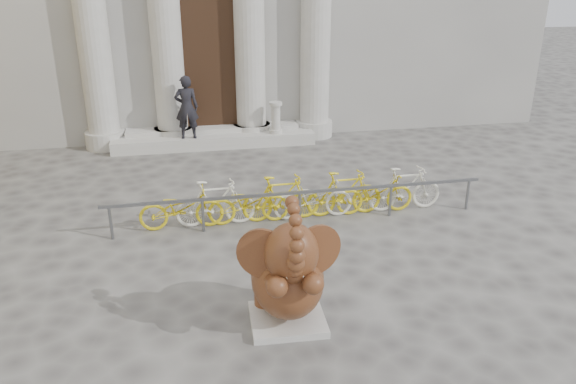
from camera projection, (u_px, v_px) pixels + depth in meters
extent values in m
plane|color=#474442|center=(261.00, 324.00, 8.49)|extent=(80.00, 80.00, 0.00)
cube|color=black|center=(210.00, 66.00, 16.67)|extent=(2.40, 0.16, 4.00)
cylinder|color=#A8A59E|center=(89.00, 7.00, 15.35)|extent=(0.90, 0.90, 8.00)
cylinder|color=#A8A59E|center=(164.00, 6.00, 15.71)|extent=(0.90, 0.90, 8.00)
cylinder|color=#A8A59E|center=(249.00, 5.00, 16.14)|extent=(0.90, 0.90, 8.00)
cylinder|color=#A8A59E|center=(316.00, 5.00, 16.51)|extent=(0.90, 0.90, 8.00)
cube|color=#A8A59E|center=(214.00, 139.00, 16.98)|extent=(6.00, 1.20, 0.36)
cube|color=#A8A59E|center=(287.00, 319.00, 8.50)|extent=(1.16, 1.05, 0.11)
ellipsoid|color=black|center=(285.00, 288.00, 8.58)|extent=(0.98, 0.93, 0.71)
ellipsoid|color=black|center=(287.00, 278.00, 8.26)|extent=(1.13, 1.39, 1.16)
cylinder|color=black|center=(265.00, 296.00, 8.75)|extent=(0.35, 0.35, 0.29)
cylinder|color=black|center=(303.00, 293.00, 8.83)|extent=(0.35, 0.35, 0.29)
cylinder|color=black|center=(274.00, 282.00, 7.74)|extent=(0.30, 0.68, 0.44)
cylinder|color=black|center=(309.00, 279.00, 7.81)|extent=(0.30, 0.68, 0.44)
ellipsoid|color=black|center=(292.00, 253.00, 7.66)|extent=(0.79, 0.75, 0.89)
cylinder|color=black|center=(263.00, 254.00, 7.75)|extent=(0.73, 0.32, 0.76)
cylinder|color=black|center=(317.00, 250.00, 7.86)|extent=(0.74, 0.25, 0.76)
cone|color=beige|center=(284.00, 274.00, 7.51)|extent=(0.13, 0.27, 0.12)
cone|color=beige|center=(304.00, 272.00, 7.54)|extent=(0.15, 0.27, 0.12)
cube|color=slate|center=(300.00, 192.00, 11.57)|extent=(8.00, 0.06, 0.06)
cylinder|color=slate|center=(111.00, 223.00, 11.01)|extent=(0.06, 0.06, 0.70)
cylinder|color=slate|center=(203.00, 216.00, 11.34)|extent=(0.06, 0.06, 0.70)
cylinder|color=slate|center=(300.00, 208.00, 11.70)|extent=(0.06, 0.06, 0.70)
cylinder|color=slate|center=(390.00, 201.00, 12.06)|extent=(0.06, 0.06, 0.70)
cylinder|color=slate|center=(467.00, 195.00, 12.39)|extent=(0.06, 0.06, 0.70)
imported|color=yellow|center=(181.00, 206.00, 11.43)|extent=(1.70, 0.50, 1.00)
imported|color=beige|center=(215.00, 203.00, 11.56)|extent=(1.66, 0.47, 1.00)
imported|color=yellow|center=(248.00, 201.00, 11.68)|extent=(1.70, 0.50, 1.00)
imported|color=yellow|center=(281.00, 198.00, 11.81)|extent=(1.66, 0.47, 1.00)
imported|color=beige|center=(313.00, 196.00, 11.93)|extent=(1.70, 0.50, 1.00)
imported|color=yellow|center=(344.00, 193.00, 12.06)|extent=(1.66, 0.47, 1.00)
imported|color=yellow|center=(375.00, 191.00, 12.18)|extent=(1.70, 0.50, 1.00)
imported|color=beige|center=(405.00, 189.00, 12.31)|extent=(1.66, 0.47, 1.00)
imported|color=black|center=(187.00, 107.00, 16.12)|extent=(0.68, 0.46, 1.83)
cylinder|color=#A8A59E|center=(276.00, 131.00, 16.96)|extent=(0.39, 0.39, 0.12)
cylinder|color=#A8A59E|center=(276.00, 119.00, 16.82)|extent=(0.27, 0.27, 0.87)
cylinder|color=#A8A59E|center=(276.00, 104.00, 16.64)|extent=(0.39, 0.39, 0.10)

